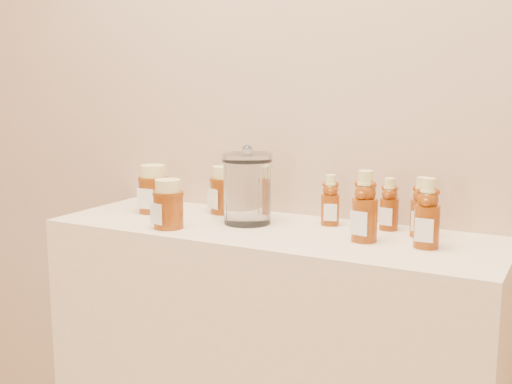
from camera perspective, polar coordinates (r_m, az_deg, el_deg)
The scene contains 10 objects.
wall_back at distance 1.82m, azimuth 4.22°, elevation 11.97°, with size 3.50×0.02×2.70m, color tan.
bear_bottle_back_left at distance 1.72m, azimuth 6.63°, elevation -0.41°, with size 0.05×0.05×0.15m, color #682908, non-canonical shape.
bear_bottle_back_mid at distance 1.69m, azimuth 11.77°, elevation -0.76°, with size 0.05×0.05×0.15m, color #682908, non-canonical shape.
bear_bottle_back_right at distance 1.64m, azimuth 14.53°, elevation -0.96°, with size 0.06×0.06×0.17m, color #682908, non-canonical shape.
bear_bottle_front_left at distance 1.56m, azimuth 9.66°, elevation -0.84°, with size 0.07×0.07×0.19m, color #682908, non-canonical shape.
bear_bottle_front_right at distance 1.53m, azimuth 15.01°, elevation -1.43°, with size 0.06×0.06×0.18m, color #682908, non-canonical shape.
honey_jar_left at distance 1.90m, azimuth -9.11°, elevation 0.28°, with size 0.09×0.09×0.14m, color #682908, non-canonical shape.
honey_jar_back at distance 1.87m, azimuth -2.80°, elevation 0.20°, with size 0.09×0.09×0.14m, color #682908, non-canonical shape.
honey_jar_front at distance 1.69m, azimuth -7.80°, elevation -1.06°, with size 0.08×0.08×0.13m, color #682908, non-canonical shape.
glass_canister at distance 1.73m, azimuth -0.79°, elevation 0.58°, with size 0.14×0.14×0.21m, color white, non-canonical shape.
Camera 1 is at (0.73, 0.08, 1.29)m, focal length 45.00 mm.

